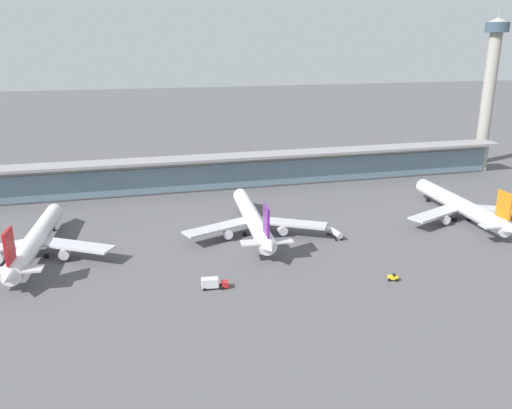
{
  "coord_description": "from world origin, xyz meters",
  "views": [
    {
      "loc": [
        -45.55,
        -157.01,
        64.69
      ],
      "look_at": [
        0.0,
        15.77,
        7.97
      ],
      "focal_mm": 36.43,
      "sensor_mm": 36.0,
      "label": 1
    }
  ],
  "objects_px": {
    "service_truck_near_nose_yellow": "(393,278)",
    "airliner_left_stand": "(35,240)",
    "service_truck_mid_apron_red": "(213,283)",
    "control_tower": "(490,81)",
    "airliner_centre_stand": "(253,219)",
    "airliner_right_stand": "(461,206)",
    "service_truck_by_tail_white": "(335,233)",
    "safety_cone_alpha": "(63,281)"
  },
  "relations": [
    {
      "from": "service_truck_near_nose_yellow",
      "to": "airliner_left_stand",
      "type": "bearing_deg",
      "value": 156.31
    },
    {
      "from": "airliner_left_stand",
      "to": "service_truck_near_nose_yellow",
      "type": "height_order",
      "value": "airliner_left_stand"
    },
    {
      "from": "service_truck_mid_apron_red",
      "to": "control_tower",
      "type": "height_order",
      "value": "control_tower"
    },
    {
      "from": "airliner_centre_stand",
      "to": "control_tower",
      "type": "xyz_separation_m",
      "value": [
        149.31,
        75.69,
        38.44
      ]
    },
    {
      "from": "service_truck_mid_apron_red",
      "to": "airliner_right_stand",
      "type": "bearing_deg",
      "value": 18.04
    },
    {
      "from": "airliner_centre_stand",
      "to": "service_truck_by_tail_white",
      "type": "distance_m",
      "value": 28.61
    },
    {
      "from": "airliner_right_stand",
      "to": "control_tower",
      "type": "relative_size",
      "value": 0.81
    },
    {
      "from": "control_tower",
      "to": "safety_cone_alpha",
      "type": "bearing_deg",
      "value": -154.76
    },
    {
      "from": "airliner_right_stand",
      "to": "service_truck_mid_apron_red",
      "type": "relative_size",
      "value": 8.68
    },
    {
      "from": "airliner_left_stand",
      "to": "airliner_right_stand",
      "type": "relative_size",
      "value": 1.0
    },
    {
      "from": "airliner_left_stand",
      "to": "control_tower",
      "type": "height_order",
      "value": "control_tower"
    },
    {
      "from": "airliner_centre_stand",
      "to": "safety_cone_alpha",
      "type": "distance_m",
      "value": 65.43
    },
    {
      "from": "service_truck_mid_apron_red",
      "to": "service_truck_by_tail_white",
      "type": "bearing_deg",
      "value": 29.99
    },
    {
      "from": "service_truck_near_nose_yellow",
      "to": "safety_cone_alpha",
      "type": "relative_size",
      "value": 4.68
    },
    {
      "from": "airliner_right_stand",
      "to": "safety_cone_alpha",
      "type": "bearing_deg",
      "value": -172.7
    },
    {
      "from": "airliner_centre_stand",
      "to": "service_truck_near_nose_yellow",
      "type": "distance_m",
      "value": 54.52
    },
    {
      "from": "service_truck_near_nose_yellow",
      "to": "service_truck_mid_apron_red",
      "type": "distance_m",
      "value": 50.59
    },
    {
      "from": "airliner_left_stand",
      "to": "service_truck_mid_apron_red",
      "type": "relative_size",
      "value": 8.68
    },
    {
      "from": "safety_cone_alpha",
      "to": "airliner_right_stand",
      "type": "bearing_deg",
      "value": 7.3
    },
    {
      "from": "airliner_left_stand",
      "to": "control_tower",
      "type": "relative_size",
      "value": 0.81
    },
    {
      "from": "airliner_right_stand",
      "to": "safety_cone_alpha",
      "type": "xyz_separation_m",
      "value": [
        -140.13,
        -17.96,
        -5.14
      ]
    },
    {
      "from": "service_truck_near_nose_yellow",
      "to": "control_tower",
      "type": "xyz_separation_m",
      "value": [
        120.46,
        121.72,
        43.02
      ]
    },
    {
      "from": "service_truck_by_tail_white",
      "to": "control_tower",
      "type": "distance_m",
      "value": 156.25
    },
    {
      "from": "airliner_left_stand",
      "to": "airliner_centre_stand",
      "type": "distance_m",
      "value": 70.53
    },
    {
      "from": "service_truck_by_tail_white",
      "to": "airliner_centre_stand",
      "type": "bearing_deg",
      "value": 157.59
    },
    {
      "from": "airliner_left_stand",
      "to": "airliner_centre_stand",
      "type": "bearing_deg",
      "value": 1.98
    },
    {
      "from": "airliner_right_stand",
      "to": "service_truck_by_tail_white",
      "type": "height_order",
      "value": "airliner_right_stand"
    },
    {
      "from": "airliner_right_stand",
      "to": "service_truck_mid_apron_red",
      "type": "distance_m",
      "value": 105.61
    },
    {
      "from": "service_truck_mid_apron_red",
      "to": "control_tower",
      "type": "distance_m",
      "value": 209.23
    },
    {
      "from": "service_truck_near_nose_yellow",
      "to": "airliner_centre_stand",
      "type": "bearing_deg",
      "value": 122.08
    },
    {
      "from": "safety_cone_alpha",
      "to": "airliner_centre_stand",
      "type": "bearing_deg",
      "value": 21.03
    },
    {
      "from": "service_truck_by_tail_white",
      "to": "service_truck_mid_apron_red",
      "type": "bearing_deg",
      "value": -150.01
    },
    {
      "from": "service_truck_mid_apron_red",
      "to": "control_tower",
      "type": "relative_size",
      "value": 0.09
    },
    {
      "from": "control_tower",
      "to": "airliner_left_stand",
      "type": "bearing_deg",
      "value": -160.43
    },
    {
      "from": "airliner_right_stand",
      "to": "control_tower",
      "type": "height_order",
      "value": "control_tower"
    },
    {
      "from": "control_tower",
      "to": "service_truck_mid_apron_red",
      "type": "bearing_deg",
      "value": -146.26
    },
    {
      "from": "service_truck_by_tail_white",
      "to": "airliner_right_stand",
      "type": "bearing_deg",
      "value": 5.78
    },
    {
      "from": "airliner_left_stand",
      "to": "service_truck_by_tail_white",
      "type": "xyz_separation_m",
      "value": [
        96.71,
        -8.38,
        -3.75
      ]
    },
    {
      "from": "airliner_left_stand",
      "to": "service_truck_by_tail_white",
      "type": "distance_m",
      "value": 97.14
    },
    {
      "from": "service_truck_near_nose_yellow",
      "to": "service_truck_mid_apron_red",
      "type": "bearing_deg",
      "value": 171.01
    },
    {
      "from": "airliner_centre_stand",
      "to": "safety_cone_alpha",
      "type": "height_order",
      "value": "airliner_centre_stand"
    },
    {
      "from": "control_tower",
      "to": "safety_cone_alpha",
      "type": "relative_size",
      "value": 115.45
    }
  ]
}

